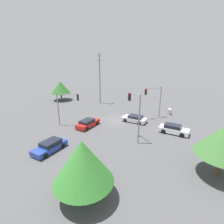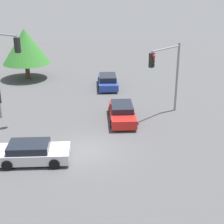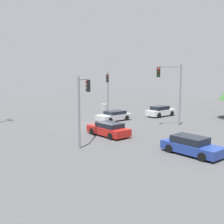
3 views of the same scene
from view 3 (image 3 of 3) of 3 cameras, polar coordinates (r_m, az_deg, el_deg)
The scene contains 9 objects.
ground_plane at distance 31.86m, azimuth -2.53°, elevation -2.68°, with size 80.00×80.00×0.00m, color #4C4C4F.
sedan_silver at distance 34.72m, azimuth 0.40°, elevation -0.79°, with size 2.05×4.33×1.21m.
sedan_white at distance 38.71m, azimuth 9.84°, elevation 0.14°, with size 1.84×4.36×1.41m.
sedan_blue at distance 21.32m, azimuth 15.86°, elevation -6.63°, with size 4.46×1.95×1.32m.
sedan_red at distance 26.45m, azimuth -0.71°, elevation -3.52°, with size 4.48×1.95×1.28m.
traffic_signal_main at distance 31.81m, azimuth 12.09°, elevation 5.42°, with size 1.71×2.44×6.82m.
traffic_signal_cross at distance 23.10m, azimuth -5.88°, elevation 2.87°, with size 2.53×2.80×5.63m.
traffic_signal_aux at distance 38.73m, azimuth -0.88°, elevation 5.36°, with size 2.73×2.41×6.03m.
electrical_cabinet at distance 43.22m, azimuth -1.62°, elevation 0.91°, with size 1.07×0.55×1.12m, color #B2B2AD.
Camera 3 is at (24.77, -19.15, 5.93)m, focal length 45.00 mm.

